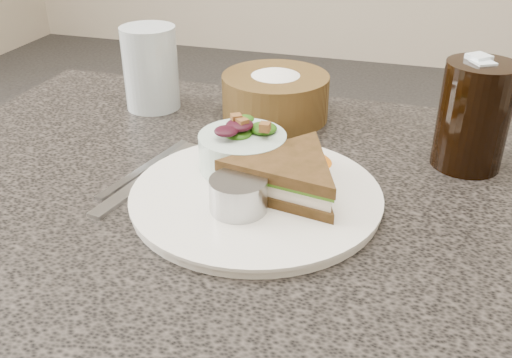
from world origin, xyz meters
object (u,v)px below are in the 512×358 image
object	(u,v)px
sandwich	(288,176)
dressing_ramekin	(238,195)
cola_glass	(474,112)
water_glass	(151,68)
dinner_plate	(256,196)
salad_bowl	(242,145)
bread_basket	(275,89)

from	to	relation	value
sandwich	dressing_ramekin	distance (m)	0.07
cola_glass	water_glass	distance (m)	0.49
dinner_plate	salad_bowl	distance (m)	0.07
bread_basket	water_glass	world-z (taller)	water_glass
dinner_plate	bread_basket	size ratio (longest dim) A/B	1.77
salad_bowl	sandwich	bearing A→B (deg)	-32.09
dinner_plate	sandwich	bearing A→B (deg)	14.30
dinner_plate	cola_glass	bearing A→B (deg)	35.49
dressing_ramekin	cola_glass	xyz separation A→B (m)	(0.25, 0.21, 0.04)
sandwich	water_glass	world-z (taller)	water_glass
salad_bowl	water_glass	bearing A→B (deg)	138.99
salad_bowl	water_glass	size ratio (longest dim) A/B	0.83
sandwich	water_glass	bearing A→B (deg)	151.05
sandwich	salad_bowl	xyz separation A→B (m)	(-0.07, 0.04, 0.01)
salad_bowl	cola_glass	size ratio (longest dim) A/B	0.73
dressing_ramekin	water_glass	xyz separation A→B (m)	(-0.24, 0.28, 0.03)
dressing_ramekin	water_glass	size ratio (longest dim) A/B	0.49
salad_bowl	dinner_plate	bearing A→B (deg)	-57.49
bread_basket	water_glass	xyz separation A→B (m)	(-0.20, -0.02, 0.02)
dinner_plate	water_glass	size ratio (longest dim) A/B	2.23
sandwich	dressing_ramekin	world-z (taller)	sandwich
water_glass	dinner_plate	bearing A→B (deg)	-43.96
dressing_ramekin	bread_basket	distance (m)	0.30
sandwich	cola_glass	xyz separation A→B (m)	(0.20, 0.16, 0.04)
dinner_plate	bread_basket	world-z (taller)	bread_basket
salad_bowl	water_glass	xyz separation A→B (m)	(-0.21, 0.19, 0.02)
sandwich	salad_bowl	world-z (taller)	salad_bowl
cola_glass	sandwich	bearing A→B (deg)	-141.55
salad_bowl	cola_glass	world-z (taller)	cola_glass
sandwich	water_glass	distance (m)	0.37
salad_bowl	dressing_ramekin	bearing A→B (deg)	-74.65
dressing_ramekin	cola_glass	distance (m)	0.33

